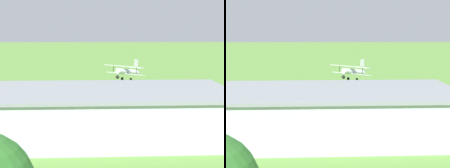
% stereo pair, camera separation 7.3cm
% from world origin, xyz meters
% --- Properties ---
extents(ground_plane, '(400.00, 400.00, 0.00)m').
position_xyz_m(ground_plane, '(0.00, 0.00, 0.00)').
color(ground_plane, '#568438').
extents(hangar, '(35.66, 15.17, 5.40)m').
position_xyz_m(hangar, '(2.93, 31.26, 2.71)').
color(hangar, '#B7BCC6').
rests_on(hangar, ground_plane).
extents(biplane, '(7.46, 7.50, 3.80)m').
position_xyz_m(biplane, '(-4.64, 4.97, 4.16)').
color(biplane, silver).
extents(person_at_fence_line, '(0.47, 0.47, 1.54)m').
position_xyz_m(person_at_fence_line, '(-15.09, 18.25, 0.76)').
color(person_at_fence_line, '#3F3F47').
rests_on(person_at_fence_line, ground_plane).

